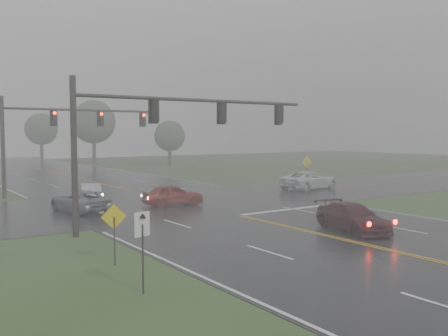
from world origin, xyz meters
TOP-DOWN VIEW (x-y plane):
  - main_road at (0.00, 20.00)m, footprint 18.00×160.00m
  - cross_street at (0.00, 22.00)m, footprint 120.00×14.00m
  - stop_bar at (4.50, 14.40)m, footprint 8.50×0.50m
  - sedan_maroon at (1.99, 7.14)m, footprint 2.97×5.13m
  - sedan_red at (-1.24, 20.43)m, footprint 4.49×2.40m
  - sedan_silver at (-5.13, 26.10)m, footprint 2.44×4.19m
  - car_grey at (-7.49, 21.43)m, footprint 3.05×5.16m
  - pickup_white at (13.71, 22.35)m, footprint 6.14×3.43m
  - signal_gantry_near at (-5.68, 13.85)m, footprint 14.59×0.34m
  - signal_gantry_far at (-6.17, 31.05)m, footprint 13.21×0.40m
  - sign_diamond_west at (-10.66, 7.78)m, footprint 0.98×0.15m
  - sign_arrow_white at (-11.23, 4.06)m, footprint 0.57×0.17m
  - sign_diamond_east at (15.23, 24.31)m, footprint 1.22×0.14m
  - tree_ne_a at (10.75, 69.32)m, footprint 7.10×7.10m
  - tree_e_near at (18.65, 57.96)m, footprint 4.75×4.75m
  - tree_n_far at (6.85, 86.65)m, footprint 6.00×6.00m

SIDE VIEW (x-z plane):
  - main_road at x=0.00m, z-range -0.01..0.01m
  - cross_street at x=0.00m, z-range -0.01..0.01m
  - stop_bar at x=4.50m, z-range 0.00..0.00m
  - sedan_maroon at x=1.99m, z-range -0.70..0.70m
  - sedan_red at x=-1.24m, z-range -0.73..0.73m
  - sedan_silver at x=-5.13m, z-range -0.65..0.65m
  - car_grey at x=-7.49m, z-range -0.67..0.67m
  - pickup_white at x=13.71m, z-range -0.81..0.81m
  - sign_diamond_west at x=-10.66m, z-range 0.41..2.78m
  - sign_arrow_white at x=-11.23m, z-range 0.52..3.11m
  - sign_diamond_east at x=15.23m, z-range 0.51..3.45m
  - tree_e_near at x=18.65m, z-range 1.09..8.07m
  - signal_gantry_near at x=-5.68m, z-range 1.59..9.38m
  - signal_gantry_far at x=-6.17m, z-range 1.57..9.46m
  - tree_n_far at x=6.85m, z-range 1.38..10.20m
  - tree_ne_a at x=10.75m, z-range 1.65..12.07m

